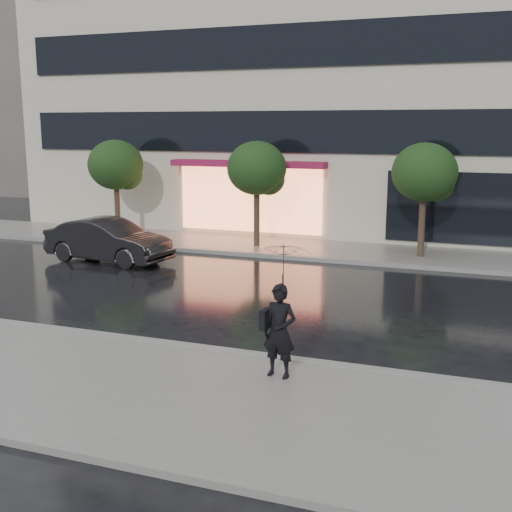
% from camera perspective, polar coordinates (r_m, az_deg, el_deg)
% --- Properties ---
extents(ground, '(120.00, 120.00, 0.00)m').
position_cam_1_polar(ground, '(14.04, -2.52, -7.35)').
color(ground, black).
rests_on(ground, ground).
extents(sidewalk_near, '(60.00, 4.50, 0.12)m').
position_cam_1_polar(sidewalk_near, '(11.29, -9.04, -12.00)').
color(sidewalk_near, slate).
rests_on(sidewalk_near, ground).
extents(sidewalk_far, '(60.00, 3.50, 0.12)m').
position_cam_1_polar(sidewalk_far, '(23.50, 7.15, 0.46)').
color(sidewalk_far, slate).
rests_on(sidewalk_far, ground).
extents(curb_near, '(60.00, 0.25, 0.14)m').
position_cam_1_polar(curb_near, '(13.15, -4.22, -8.37)').
color(curb_near, gray).
rests_on(curb_near, ground).
extents(curb_far, '(60.00, 0.25, 0.14)m').
position_cam_1_polar(curb_far, '(21.83, 6.11, -0.34)').
color(curb_far, gray).
rests_on(curb_far, ground).
extents(office_building, '(30.00, 12.76, 18.00)m').
position_cam_1_polar(office_building, '(30.97, 11.05, 19.62)').
color(office_building, beige).
rests_on(office_building, ground).
extents(bg_building_left, '(14.00, 10.00, 12.00)m').
position_cam_1_polar(bg_building_left, '(50.63, -21.24, 12.43)').
color(bg_building_left, '#59544F').
rests_on(bg_building_left, ground).
extents(tree_far_west, '(2.20, 2.20, 3.99)m').
position_cam_1_polar(tree_far_west, '(26.40, -12.22, 7.76)').
color(tree_far_west, '#33261C').
rests_on(tree_far_west, ground).
extents(tree_mid_west, '(2.20, 2.20, 3.99)m').
position_cam_1_polar(tree_mid_west, '(23.75, 0.22, 7.63)').
color(tree_mid_west, '#33261C').
rests_on(tree_mid_west, ground).
extents(tree_mid_east, '(2.20, 2.20, 3.99)m').
position_cam_1_polar(tree_mid_east, '(22.43, 14.90, 7.01)').
color(tree_mid_east, '#33261C').
rests_on(tree_mid_east, ground).
extents(parked_car, '(4.59, 2.07, 1.46)m').
position_cam_1_polar(parked_car, '(22.18, -13.01, 1.35)').
color(parked_car, black).
rests_on(parked_car, ground).
extents(pedestrian_with_umbrella, '(1.09, 1.11, 2.43)m').
position_cam_1_polar(pedestrian_with_umbrella, '(11.21, 2.29, -3.00)').
color(pedestrian_with_umbrella, black).
rests_on(pedestrian_with_umbrella, sidewalk_near).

